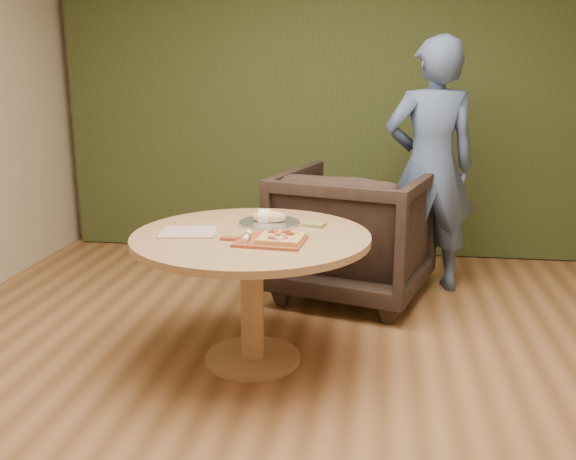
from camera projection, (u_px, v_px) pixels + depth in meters
The scene contains 12 objects.
room_shell at pixel (292, 124), 2.74m from camera, with size 5.04×6.04×2.84m.
curtain at pixel (337, 94), 5.52m from camera, with size 4.80×0.14×2.78m, color #2B3618.
pedestal_table at pixel (251, 259), 3.53m from camera, with size 1.31×1.31×0.75m.
pizza_paddle at pixel (269, 241), 3.33m from camera, with size 0.46×0.31×0.01m.
flatbread_pizza at pixel (281, 238), 3.32m from camera, with size 0.24×0.24×0.04m.
cutlery_roll at pixel (247, 236), 3.34m from camera, with size 0.04×0.20×0.03m.
newspaper at pixel (188, 232), 3.51m from camera, with size 0.30×0.25×0.01m, color silver.
serving_tray at pixel (269, 223), 3.71m from camera, with size 0.36×0.36×0.02m.
bread_roll at pixel (268, 217), 3.70m from camera, with size 0.19×0.09×0.09m.
green_packet at pixel (314, 224), 3.67m from camera, with size 0.12×0.10×0.02m, color #5A6D31.
armchair at pixel (354, 227), 4.60m from camera, with size 1.00×0.94×1.03m, color black.
person_standing at pixel (430, 167), 4.65m from camera, with size 0.68×0.44×1.85m, color #435782.
Camera 1 is at (0.37, -2.74, 1.64)m, focal length 40.00 mm.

